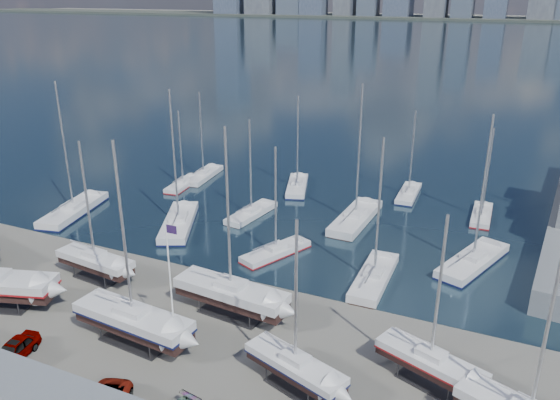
% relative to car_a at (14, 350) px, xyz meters
% --- Properties ---
extents(ground, '(1400.00, 1400.00, 0.00)m').
position_rel_car_a_xyz_m(ground, '(9.41, 8.65, -0.80)').
color(ground, '#605E59').
rests_on(ground, ground).
extents(water, '(1400.00, 600.00, 0.40)m').
position_rel_car_a_xyz_m(water, '(9.41, 318.65, -0.95)').
color(water, '#1A303D').
rests_on(water, ground).
extents(far_shore, '(1400.00, 80.00, 2.20)m').
position_rel_car_a_xyz_m(far_shore, '(9.41, 578.65, 0.30)').
color(far_shore, '#2D332D').
rests_on(far_shore, ground).
extents(sailboat_cradle_2, '(8.87, 3.30, 14.29)m').
position_rel_car_a_xyz_m(sailboat_cradle_2, '(-3.06, 12.75, 1.19)').
color(sailboat_cradle_2, '#2D2D33').
rests_on(sailboat_cradle_2, ground).
extents(sailboat_cradle_3, '(10.91, 3.86, 17.20)m').
position_rel_car_a_xyz_m(sailboat_cradle_3, '(7.25, 5.70, 1.33)').
color(sailboat_cradle_3, '#2D2D33').
rests_on(sailboat_cradle_3, ground).
extents(sailboat_cradle_4, '(10.81, 3.87, 17.20)m').
position_rel_car_a_xyz_m(sailboat_cradle_4, '(12.46, 12.67, 1.34)').
color(sailboat_cradle_4, '#2D2D33').
rests_on(sailboat_cradle_4, ground).
extents(sailboat_cradle_5, '(8.47, 4.78, 13.41)m').
position_rel_car_a_xyz_m(sailboat_cradle_5, '(21.44, 5.95, 1.14)').
color(sailboat_cradle_5, '#2D2D33').
rests_on(sailboat_cradle_5, ground).
extents(sailboat_cradle_6, '(8.55, 5.02, 13.55)m').
position_rel_car_a_xyz_m(sailboat_cradle_6, '(30.23, 10.42, 1.14)').
color(sailboat_cradle_6, '#2D2D33').
rests_on(sailboat_cradle_6, ground).
extents(sailboat_moored_0, '(5.74, 12.42, 17.92)m').
position_rel_car_a_xyz_m(sailboat_moored_0, '(-17.66, 24.83, -0.49)').
color(sailboat_moored_0, black).
rests_on(sailboat_moored_0, water).
extents(sailboat_moored_1, '(3.03, 8.13, 11.88)m').
position_rel_car_a_xyz_m(sailboat_moored_1, '(-10.75, 39.68, -0.49)').
color(sailboat_moored_1, black).
rests_on(sailboat_moored_1, water).
extents(sailboat_moored_2, '(3.52, 9.41, 13.88)m').
position_rel_car_a_xyz_m(sailboat_moored_2, '(-10.03, 44.26, -0.48)').
color(sailboat_moored_2, black).
rests_on(sailboat_moored_2, water).
extents(sailboat_moored_3, '(7.98, 12.09, 17.64)m').
position_rel_car_a_xyz_m(sailboat_moored_3, '(-2.89, 27.01, -0.49)').
color(sailboat_moored_3, black).
rests_on(sailboat_moored_3, water).
extents(sailboat_moored_4, '(3.59, 9.00, 13.22)m').
position_rel_car_a_xyz_m(sailboat_moored_4, '(3.70, 33.66, -0.48)').
color(sailboat_moored_4, black).
rests_on(sailboat_moored_4, water).
extents(sailboat_moored_5, '(5.57, 9.93, 14.31)m').
position_rel_car_a_xyz_m(sailboat_moored_5, '(5.11, 45.57, -0.50)').
color(sailboat_moored_5, black).
rests_on(sailboat_moored_5, water).
extents(sailboat_moored_6, '(5.68, 8.85, 12.87)m').
position_rel_car_a_xyz_m(sailboat_moored_6, '(11.20, 24.88, -0.49)').
color(sailboat_moored_6, black).
rests_on(sailboat_moored_6, water).
extents(sailboat_moored_7, '(3.77, 12.08, 18.07)m').
position_rel_car_a_xyz_m(sailboat_moored_7, '(16.48, 37.34, -0.48)').
color(sailboat_moored_7, black).
rests_on(sailboat_moored_7, water).
extents(sailboat_moored_8, '(2.71, 8.62, 12.77)m').
position_rel_car_a_xyz_m(sailboat_moored_8, '(20.61, 49.23, -0.49)').
color(sailboat_moored_8, black).
rests_on(sailboat_moored_8, water).
extents(sailboat_moored_9, '(3.12, 10.31, 15.46)m').
position_rel_car_a_xyz_m(sailboat_moored_9, '(22.56, 23.66, -0.48)').
color(sailboat_moored_9, black).
rests_on(sailboat_moored_9, water).
extents(sailboat_moored_10, '(6.75, 11.73, 16.93)m').
position_rel_car_a_xyz_m(sailboat_moored_10, '(31.16, 31.22, -0.49)').
color(sailboat_moored_10, black).
rests_on(sailboat_moored_10, water).
extents(sailboat_moored_11, '(2.49, 8.27, 12.28)m').
position_rel_car_a_xyz_m(sailboat_moored_11, '(30.77, 45.26, -0.49)').
color(sailboat_moored_11, black).
rests_on(sailboat_moored_11, water).
extents(car_a, '(2.62, 4.95, 1.60)m').
position_rel_car_a_xyz_m(car_a, '(0.00, 0.00, 0.00)').
color(car_a, gray).
rests_on(car_a, ground).
extents(car_b, '(4.23, 1.80, 1.36)m').
position_rel_car_a_xyz_m(car_b, '(7.24, -1.78, -0.12)').
color(car_b, gray).
rests_on(car_b, ground).
extents(flagpole, '(0.99, 0.12, 11.15)m').
position_rel_car_a_xyz_m(flagpole, '(10.74, 6.49, 5.57)').
color(flagpole, white).
rests_on(flagpole, ground).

